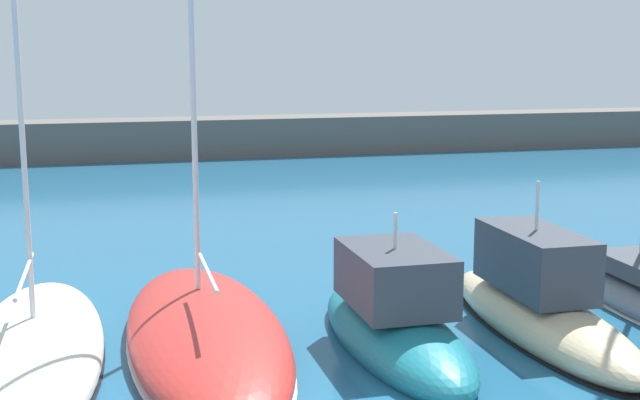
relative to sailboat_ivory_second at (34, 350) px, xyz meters
name	(u,v)px	position (x,y,z in m)	size (l,w,h in m)	color
breakwater_seawall	(169,138)	(5.60, 33.58, 0.88)	(108.00, 3.22, 2.30)	#5B5651
sailboat_ivory_second	(34,350)	(0.00, 0.00, 0.00)	(3.05, 9.96, 18.23)	silver
sailboat_red_third	(205,331)	(3.60, 0.11, 0.09)	(3.56, 10.55, 22.07)	#B72D28
motorboat_teal_fourth	(394,320)	(7.62, -0.95, 0.33)	(2.36, 7.25, 3.46)	#19707F
motorboat_sand_fifth	(539,305)	(11.20, -0.84, 0.37)	(2.20, 8.18, 3.83)	beige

